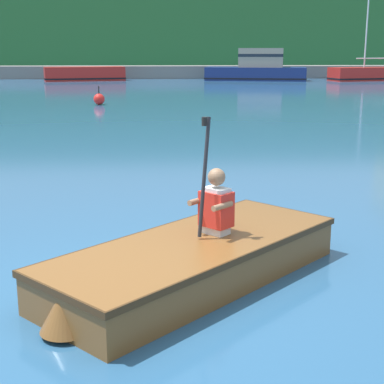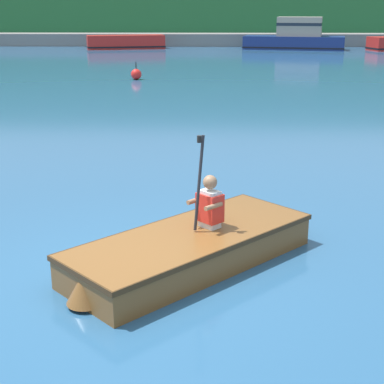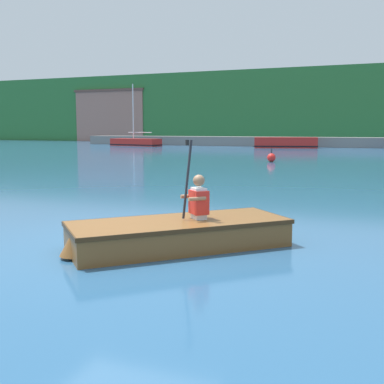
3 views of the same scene
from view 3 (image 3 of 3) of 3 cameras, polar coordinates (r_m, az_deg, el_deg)
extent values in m
plane|color=#28567F|center=(7.03, -8.78, -6.61)|extent=(300.00, 300.00, 0.00)
cube|color=#2D6B33|center=(65.80, 19.15, 9.38)|extent=(120.00, 20.00, 8.56)
cube|color=#9E6B5B|center=(70.31, -7.35, 8.76)|extent=(10.15, 11.64, 6.54)
cube|color=brown|center=(70.47, -7.40, 11.54)|extent=(10.45, 11.94, 0.30)
cube|color=slate|center=(46.22, 17.68, 5.63)|extent=(53.21, 2.40, 0.90)
cube|color=red|center=(43.28, 11.01, 5.77)|extent=(5.63, 2.90, 0.94)
cube|color=black|center=(43.29, 11.00, 5.37)|extent=(5.68, 2.94, 0.10)
cube|color=red|center=(47.81, -6.69, 5.88)|extent=(5.47, 2.56, 0.72)
cube|color=black|center=(47.82, -6.69, 5.60)|extent=(5.51, 2.60, 0.10)
cylinder|color=silver|center=(47.99, -7.00, 9.46)|extent=(0.10, 0.10, 5.27)
cylinder|color=silver|center=(47.46, -6.22, 7.03)|extent=(2.86, 0.60, 0.07)
cube|color=brown|center=(6.95, -1.55, -5.00)|extent=(3.00, 2.98, 0.40)
cube|color=#432A13|center=(6.92, -1.55, -3.63)|extent=(3.06, 3.04, 0.06)
cube|color=#432A13|center=(6.92, -1.55, -3.71)|extent=(2.55, 2.53, 0.02)
cone|color=brown|center=(6.57, -13.76, -5.77)|extent=(0.56, 0.56, 0.36)
cube|color=brown|center=(7.01, 0.22, -3.65)|extent=(0.88, 0.88, 0.03)
cube|color=silver|center=(6.99, 0.81, -1.35)|extent=(0.28, 0.28, 0.46)
cube|color=red|center=(6.98, 0.81, -1.19)|extent=(0.35, 0.35, 0.34)
sphere|color=#997051|center=(6.94, 0.81, 1.37)|extent=(0.17, 0.17, 0.17)
cylinder|color=#997051|center=(7.07, -0.34, -0.49)|extent=(0.22, 0.22, 0.06)
cylinder|color=#997051|center=(6.80, 0.62, -0.81)|extent=(0.22, 0.22, 0.06)
cylinder|color=#232328|center=(6.87, -0.57, 1.49)|extent=(0.14, 0.14, 1.13)
cylinder|color=black|center=(6.84, -0.57, 5.88)|extent=(0.05, 0.05, 0.08)
sphere|color=red|center=(25.09, 9.39, 4.05)|extent=(0.44, 0.44, 0.44)
cylinder|color=black|center=(25.07, 9.41, 4.87)|extent=(0.04, 0.04, 0.28)
camera|label=1|loc=(3.19, -51.04, 12.81)|focal=55.00mm
camera|label=2|loc=(2.84, -76.51, 28.07)|focal=55.00mm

